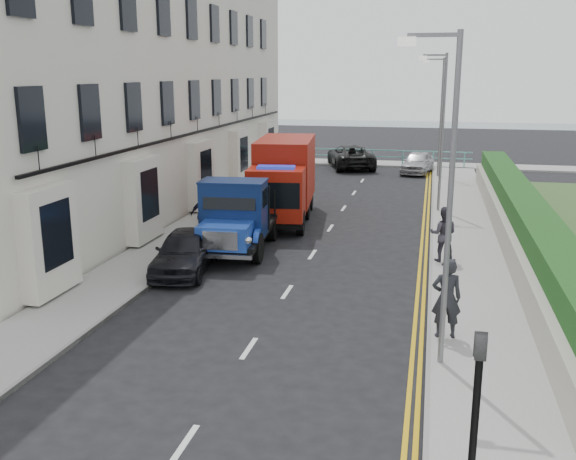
{
  "coord_description": "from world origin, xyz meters",
  "views": [
    {
      "loc": [
        3.88,
        -15.17,
        6.22
      ],
      "look_at": [
        -0.38,
        3.8,
        1.4
      ],
      "focal_mm": 40.0,
      "sensor_mm": 36.0,
      "label": 1
    }
  ],
  "objects_px": {
    "lamp_mid": "(440,124)",
    "red_lorry": "(284,178)",
    "parked_car_front": "(185,251)",
    "lamp_far": "(439,110)",
    "pedestrian_east_near": "(446,298)",
    "bedford_lorry": "(235,221)",
    "lamp_near": "(445,184)"
  },
  "relations": [
    {
      "from": "bedford_lorry",
      "to": "parked_car_front",
      "type": "xyz_separation_m",
      "value": [
        -0.98,
        -2.25,
        -0.52
      ]
    },
    {
      "from": "lamp_far",
      "to": "red_lorry",
      "type": "bearing_deg",
      "value": -116.31
    },
    {
      "from": "lamp_far",
      "to": "pedestrian_east_near",
      "type": "xyz_separation_m",
      "value": [
        0.22,
        -24.58,
        -2.92
      ]
    },
    {
      "from": "lamp_near",
      "to": "lamp_mid",
      "type": "distance_m",
      "value": 16.0
    },
    {
      "from": "bedford_lorry",
      "to": "pedestrian_east_near",
      "type": "bearing_deg",
      "value": -45.05
    },
    {
      "from": "bedford_lorry",
      "to": "parked_car_front",
      "type": "relative_size",
      "value": 1.42
    },
    {
      "from": "lamp_mid",
      "to": "red_lorry",
      "type": "distance_m",
      "value": 7.33
    },
    {
      "from": "lamp_mid",
      "to": "bedford_lorry",
      "type": "xyz_separation_m",
      "value": [
        -6.8,
        -8.55,
        -2.8
      ]
    },
    {
      "from": "parked_car_front",
      "to": "lamp_near",
      "type": "bearing_deg",
      "value": -41.31
    },
    {
      "from": "lamp_near",
      "to": "red_lorry",
      "type": "relative_size",
      "value": 1.04
    },
    {
      "from": "lamp_near",
      "to": "pedestrian_east_near",
      "type": "bearing_deg",
      "value": 81.08
    },
    {
      "from": "pedestrian_east_near",
      "to": "lamp_near",
      "type": "bearing_deg",
      "value": 72.07
    },
    {
      "from": "lamp_mid",
      "to": "parked_car_front",
      "type": "distance_m",
      "value": 13.72
    },
    {
      "from": "lamp_mid",
      "to": "parked_car_front",
      "type": "relative_size",
      "value": 1.75
    },
    {
      "from": "lamp_near",
      "to": "lamp_mid",
      "type": "xyz_separation_m",
      "value": [
        0.0,
        16.0,
        0.0
      ]
    },
    {
      "from": "lamp_mid",
      "to": "lamp_far",
      "type": "distance_m",
      "value": 10.0
    },
    {
      "from": "parked_car_front",
      "to": "red_lorry",
      "type": "bearing_deg",
      "value": 72.41
    },
    {
      "from": "lamp_far",
      "to": "pedestrian_east_near",
      "type": "relative_size",
      "value": 3.64
    },
    {
      "from": "red_lorry",
      "to": "lamp_mid",
      "type": "bearing_deg",
      "value": 17.86
    },
    {
      "from": "red_lorry",
      "to": "pedestrian_east_near",
      "type": "bearing_deg",
      "value": -67.11
    },
    {
      "from": "lamp_far",
      "to": "bedford_lorry",
      "type": "relative_size",
      "value": 1.24
    },
    {
      "from": "lamp_mid",
      "to": "lamp_near",
      "type": "bearing_deg",
      "value": -90.0
    },
    {
      "from": "lamp_far",
      "to": "pedestrian_east_near",
      "type": "distance_m",
      "value": 24.75
    },
    {
      "from": "lamp_mid",
      "to": "bedford_lorry",
      "type": "distance_m",
      "value": 11.27
    },
    {
      "from": "lamp_mid",
      "to": "red_lorry",
      "type": "bearing_deg",
      "value": -155.58
    },
    {
      "from": "pedestrian_east_near",
      "to": "lamp_mid",
      "type": "bearing_deg",
      "value": -98.14
    },
    {
      "from": "red_lorry",
      "to": "parked_car_front",
      "type": "relative_size",
      "value": 1.68
    },
    {
      "from": "lamp_near",
      "to": "pedestrian_east_near",
      "type": "distance_m",
      "value": 3.25
    },
    {
      "from": "parked_car_front",
      "to": "bedford_lorry",
      "type": "bearing_deg",
      "value": 58.93
    },
    {
      "from": "lamp_near",
      "to": "parked_car_front",
      "type": "distance_m",
      "value": 9.93
    },
    {
      "from": "lamp_mid",
      "to": "bedford_lorry",
      "type": "relative_size",
      "value": 1.24
    },
    {
      "from": "parked_car_front",
      "to": "pedestrian_east_near",
      "type": "bearing_deg",
      "value": -32.84
    }
  ]
}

